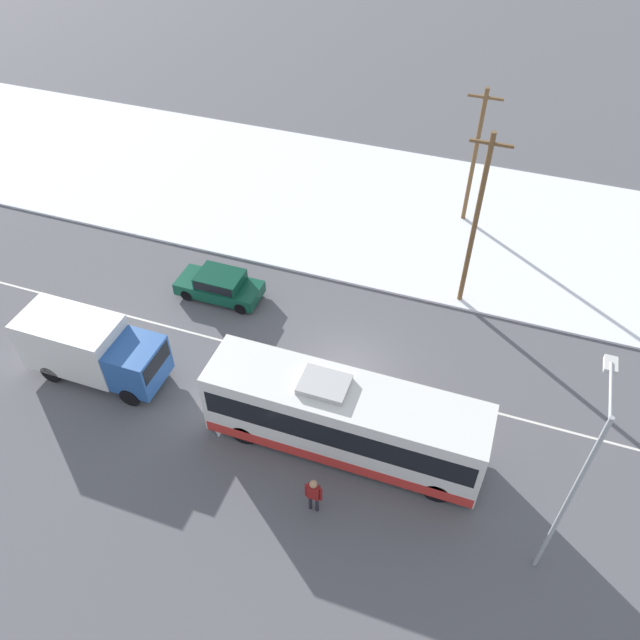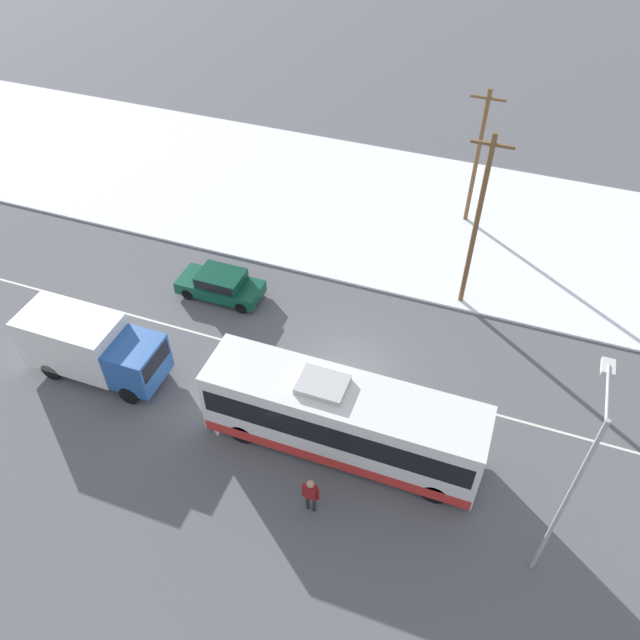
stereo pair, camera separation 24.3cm
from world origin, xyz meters
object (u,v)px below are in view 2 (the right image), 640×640
Objects in this scene: sedan_car at (221,284)px; streetlamp at (574,474)px; pedestrian_at_stop at (311,493)px; utility_pole_snowlot at (477,157)px; city_bus at (342,419)px; box_truck at (91,345)px; utility_pole_roadside at (476,223)px.

streetlamp reaches higher than sedan_car.
pedestrian_at_stop is at bearing 131.31° from sedan_car.
streetlamp reaches higher than pedestrian_at_stop.
pedestrian_at_stop is (8.37, -9.53, 0.34)m from sedan_car.
sedan_car is at bearing -133.78° from utility_pole_snowlot.
sedan_car is at bearing 142.71° from city_bus.
utility_pole_snowlot is (10.28, 10.73, 3.32)m from sedan_car.
city_bus is 11.37m from box_truck.
streetlamp is at bearing 7.15° from pedestrian_at_stop.
utility_pole_snowlot reaches higher than box_truck.
city_bus reaches higher than pedestrian_at_stop.
city_bus is 3.10m from pedestrian_at_stop.
utility_pole_roadside reaches higher than pedestrian_at_stop.
box_truck is 11.66m from pedestrian_at_stop.
box_truck is 1.46× the size of sedan_car.
pedestrian_at_stop is (-0.14, -3.04, -0.59)m from city_bus.
utility_pole_snowlot is at bearing 84.14° from city_bus.
pedestrian_at_stop reaches higher than sedan_car.
utility_pole_roadside is (11.35, 3.66, 3.94)m from sedan_car.
city_bus is 8.67m from streetlamp.
pedestrian_at_stop is at bearing -95.39° from utility_pole_snowlot.
streetlamp is at bearing -72.85° from utility_pole_snowlot.
box_truck is 21.76m from utility_pole_snowlot.
box_truck is 0.79× the size of utility_pole_snowlot.
city_bus is 1.19× the size of utility_pole_roadside.
city_bus is at bearing 165.08° from streetlamp.
box_truck is at bearing 66.06° from sedan_car.
sedan_car is at bearing 152.24° from streetlamp.
utility_pole_snowlot is (-1.07, 7.07, -0.62)m from utility_pole_roadside.
streetlamp is at bearing 152.24° from sedan_car.
sedan_car is 12.69m from pedestrian_at_stop.
utility_pole_roadside is at bearing 111.79° from streetlamp.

